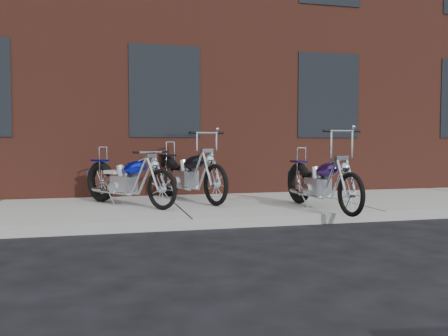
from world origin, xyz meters
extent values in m
plane|color=black|center=(0.00, 0.00, 0.00)|extent=(120.00, 120.00, 0.00)
cube|color=#9D9D9C|center=(0.00, 1.50, 0.07)|extent=(22.00, 3.00, 0.15)
cube|color=#5B281E|center=(0.00, 8.00, 4.00)|extent=(22.00, 10.00, 8.00)
torus|color=black|center=(2.09, 1.06, 0.50)|extent=(0.20, 0.71, 0.70)
torus|color=black|center=(2.23, -0.47, 0.47)|extent=(0.13, 0.64, 0.64)
cube|color=#9BA1B0|center=(2.15, 0.43, 0.49)|extent=(0.31, 0.41, 0.29)
ellipsoid|color=#371B66|center=(2.17, 0.16, 0.78)|extent=(0.30, 0.56, 0.30)
cube|color=black|center=(2.12, 0.69, 0.69)|extent=(0.26, 0.29, 0.06)
cylinder|color=silver|center=(2.22, -0.35, 0.73)|extent=(0.06, 0.29, 0.53)
cylinder|color=silver|center=(2.21, -0.23, 1.37)|extent=(0.54, 0.08, 0.03)
cylinder|color=silver|center=(2.10, 0.98, 0.87)|extent=(0.02, 0.02, 0.47)
cylinder|color=silver|center=(2.24, 0.66, 0.37)|extent=(0.13, 0.88, 0.05)
torus|color=black|center=(-1.15, 2.13, 0.51)|extent=(0.54, 0.65, 0.71)
torus|color=black|center=(-0.21, 0.89, 0.47)|extent=(0.44, 0.56, 0.64)
cube|color=#9BA1B0|center=(-0.77, 1.63, 0.50)|extent=(0.46, 0.48, 0.30)
ellipsoid|color=#0C1CC8|center=(-0.60, 1.40, 0.78)|extent=(0.53, 0.59, 0.30)
cube|color=#B9A897|center=(-0.92, 1.83, 0.70)|extent=(0.36, 0.37, 0.06)
cylinder|color=silver|center=(-0.29, 0.99, 0.73)|extent=(0.20, 0.25, 0.53)
cylinder|color=silver|center=(-0.36, 1.09, 1.05)|extent=(0.45, 0.35, 0.03)
cylinder|color=silver|center=(-1.10, 2.07, 0.88)|extent=(0.03, 0.03, 0.48)
cylinder|color=silver|center=(-0.80, 1.87, 0.37)|extent=(0.57, 0.74, 0.05)
torus|color=black|center=(0.09, 2.70, 0.54)|extent=(0.41, 0.78, 0.78)
torus|color=black|center=(0.67, 1.11, 0.50)|extent=(0.31, 0.68, 0.70)
cube|color=#9BA1B0|center=(0.33, 2.05, 0.53)|extent=(0.43, 0.51, 0.32)
ellipsoid|color=black|center=(0.43, 1.77, 0.84)|extent=(0.47, 0.65, 0.33)
cube|color=black|center=(0.23, 2.32, 0.74)|extent=(0.35, 0.37, 0.06)
cylinder|color=silver|center=(0.63, 1.24, 0.78)|extent=(0.15, 0.31, 0.58)
cylinder|color=silver|center=(0.58, 1.36, 1.37)|extent=(0.57, 0.23, 0.03)
cylinder|color=silver|center=(0.12, 2.62, 0.95)|extent=(0.03, 0.03, 0.52)
cylinder|color=silver|center=(0.37, 2.32, 0.39)|extent=(0.38, 0.93, 0.05)
cube|color=white|center=(-0.93, -6.06, 1.19)|extent=(2.00, 2.40, 1.52)
camera|label=1|loc=(-1.14, -6.36, 1.21)|focal=38.00mm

